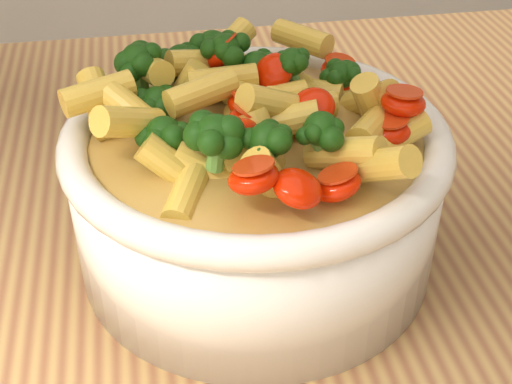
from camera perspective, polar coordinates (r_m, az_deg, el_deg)
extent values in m
cube|color=#A98048|center=(0.52, -10.41, -7.40)|extent=(1.20, 0.80, 0.04)
cylinder|color=#A98048|center=(1.20, 19.16, -8.57)|extent=(0.05, 0.05, 0.86)
cylinder|color=white|center=(0.47, 0.00, -0.47)|extent=(0.24, 0.24, 0.09)
ellipsoid|color=white|center=(0.49, 0.00, -3.23)|extent=(0.22, 0.22, 0.04)
torus|color=white|center=(0.45, 0.00, 4.43)|extent=(0.25, 0.25, 0.02)
ellipsoid|color=gold|center=(0.45, 0.00, 4.43)|extent=(0.21, 0.21, 0.02)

